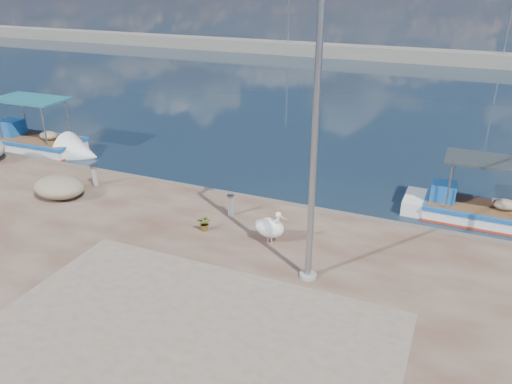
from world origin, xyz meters
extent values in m
plane|color=#162635|center=(0.00, 0.00, 0.00)|extent=(1400.00, 1400.00, 0.00)
cube|color=gray|center=(1.00, -3.00, 0.50)|extent=(9.00, 7.00, 0.01)
cube|color=gray|center=(0.00, 40.00, 0.60)|extent=(120.00, 2.20, 1.20)
cylinder|color=gray|center=(-12.00, 40.00, 4.00)|extent=(0.16, 0.16, 7.00)
cylinder|color=gray|center=(8.00, 40.00, 4.00)|extent=(0.16, 0.16, 7.00)
cube|color=white|center=(-12.61, 6.96, 0.08)|extent=(6.09, 2.15, 0.99)
cube|color=#1954A3|center=(-12.61, 6.96, 0.52)|extent=(4.40, 2.16, 0.15)
cube|color=#AB2B15|center=(-12.61, 6.96, 0.02)|extent=(4.40, 2.14, 0.12)
cube|color=#1954A3|center=(-14.11, 6.92, 0.94)|extent=(0.96, 0.96, 0.73)
cube|color=#185762|center=(-12.61, 6.96, 2.44)|extent=(3.37, 1.97, 0.08)
cube|color=white|center=(6.84, 7.37, 0.07)|extent=(5.29, 1.80, 0.86)
cube|color=#1954A3|center=(6.84, 7.37, 0.45)|extent=(3.82, 1.84, 0.13)
cube|color=#AB2B15|center=(6.84, 7.37, 0.02)|extent=(3.82, 1.82, 0.11)
cube|color=#1954A3|center=(5.52, 7.39, 0.82)|extent=(0.83, 0.83, 0.64)
cube|color=#22292C|center=(6.84, 7.37, 2.13)|extent=(2.92, 1.68, 0.07)
cylinder|color=tan|center=(1.04, 2.26, 0.64)|extent=(0.04, 0.04, 0.28)
cylinder|color=tan|center=(1.18, 2.22, 0.64)|extent=(0.04, 0.04, 0.28)
ellipsoid|color=white|center=(1.11, 2.24, 1.00)|extent=(0.96, 0.76, 0.60)
cylinder|color=white|center=(1.36, 2.16, 1.30)|extent=(0.22, 0.17, 0.51)
sphere|color=white|center=(1.39, 2.15, 1.52)|extent=(0.17, 0.17, 0.17)
cone|color=tan|center=(1.58, 2.08, 1.48)|extent=(0.41, 0.21, 0.12)
cylinder|color=gray|center=(2.69, 0.97, 4.00)|extent=(0.16, 0.16, 7.00)
cylinder|color=gray|center=(2.69, 0.97, 0.55)|extent=(0.44, 0.44, 0.10)
cylinder|color=gray|center=(-0.73, 3.43, 0.84)|extent=(0.18, 0.18, 0.68)
cylinder|color=gray|center=(-0.73, 3.43, 1.18)|extent=(0.23, 0.23, 0.06)
cylinder|color=gray|center=(-6.44, 3.68, 0.87)|extent=(0.19, 0.19, 0.73)
cylinder|color=gray|center=(-6.44, 3.68, 1.23)|extent=(0.25, 0.25, 0.06)
imported|color=#33722D|center=(-1.00, 2.17, 0.75)|extent=(0.46, 0.41, 0.49)
ellipsoid|color=tan|center=(-6.89, 2.37, 0.87)|extent=(1.89, 1.47, 0.73)
camera|label=1|loc=(5.78, -9.63, 7.78)|focal=35.00mm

